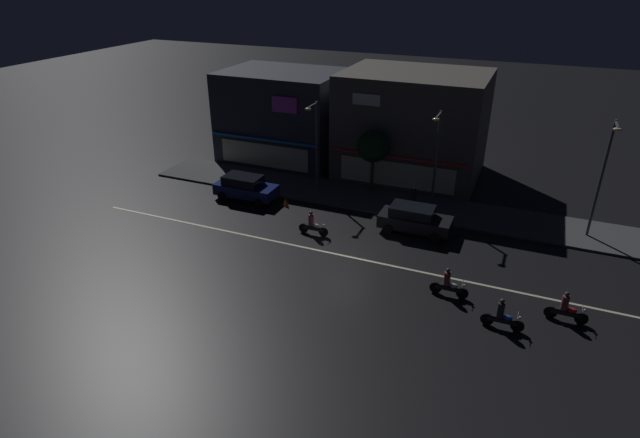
# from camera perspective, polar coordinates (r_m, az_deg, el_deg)

# --- Properties ---
(ground_plane) EXTENTS (140.00, 140.00, 0.00)m
(ground_plane) POSITION_cam_1_polar(r_m,az_deg,el_deg) (29.15, 2.96, -4.12)
(ground_plane) COLOR black
(lane_divider_stripe) EXTENTS (33.49, 0.16, 0.01)m
(lane_divider_stripe) POSITION_cam_1_polar(r_m,az_deg,el_deg) (29.15, 2.96, -4.11)
(lane_divider_stripe) COLOR beige
(lane_divider_stripe) RESTS_ON ground
(sidewalk_far) EXTENTS (35.25, 4.14, 0.14)m
(sidewalk_far) POSITION_cam_1_polar(r_m,az_deg,el_deg) (35.86, 7.35, 1.92)
(sidewalk_far) COLOR #424447
(sidewalk_far) RESTS_ON ground
(storefront_left_block) EXTENTS (9.36, 7.20, 7.14)m
(storefront_left_block) POSITION_cam_1_polar(r_m,az_deg,el_deg) (43.24, -4.03, 11.25)
(storefront_left_block) COLOR #2D333D
(storefront_left_block) RESTS_ON ground
(storefront_center_block) EXTENTS (10.33, 8.11, 7.74)m
(storefront_center_block) POSITION_cam_1_polar(r_m,az_deg,el_deg) (40.11, 10.12, 10.15)
(storefront_center_block) COLOR #56514C
(storefront_center_block) RESTS_ON ground
(streetlamp_west) EXTENTS (0.44, 1.64, 6.26)m
(streetlamp_west) POSITION_cam_1_polar(r_m,az_deg,el_deg) (36.10, -0.52, 8.79)
(streetlamp_west) COLOR #47494C
(streetlamp_west) RESTS_ON sidewalk_far
(streetlamp_mid) EXTENTS (0.44, 1.64, 6.43)m
(streetlamp_mid) POSITION_cam_1_polar(r_m,az_deg,el_deg) (33.93, 12.61, 7.16)
(streetlamp_mid) COLOR #47494C
(streetlamp_mid) RESTS_ON sidewalk_far
(streetlamp_east) EXTENTS (0.44, 1.64, 7.03)m
(streetlamp_east) POSITION_cam_1_polar(r_m,az_deg,el_deg) (33.18, 28.65, 4.65)
(streetlamp_east) COLOR #47494C
(streetlamp_east) RESTS_ON sidewalk_far
(pedestrian_on_sidewalk) EXTENTS (0.36, 0.36, 1.73)m
(pedestrian_on_sidewalk) POSITION_cam_1_polar(r_m,az_deg,el_deg) (34.33, 10.14, 2.15)
(pedestrian_on_sidewalk) COLOR #232328
(pedestrian_on_sidewalk) RESTS_ON sidewalk_far
(street_tree) EXTENTS (2.23, 2.23, 4.46)m
(street_tree) POSITION_cam_1_polar(r_m,az_deg,el_deg) (36.04, 5.86, 7.91)
(street_tree) COLOR #473323
(street_tree) RESTS_ON sidewalk_far
(parked_car_near_kerb) EXTENTS (4.30, 1.98, 1.67)m
(parked_car_near_kerb) POSITION_cam_1_polar(r_m,az_deg,el_deg) (31.84, 10.29, 0.01)
(parked_car_near_kerb) COLOR black
(parked_car_near_kerb) RESTS_ON ground
(parked_car_trailing) EXTENTS (4.30, 1.98, 1.67)m
(parked_car_trailing) POSITION_cam_1_polar(r_m,az_deg,el_deg) (36.20, -8.19, 3.48)
(parked_car_trailing) COLOR navy
(parked_car_trailing) RESTS_ON ground
(motorcycle_lead) EXTENTS (1.90, 0.60, 1.52)m
(motorcycle_lead) POSITION_cam_1_polar(r_m,az_deg,el_deg) (26.41, 25.36, -8.89)
(motorcycle_lead) COLOR black
(motorcycle_lead) RESTS_ON ground
(motorcycle_following) EXTENTS (1.90, 0.60, 1.52)m
(motorcycle_following) POSITION_cam_1_polar(r_m,az_deg,el_deg) (31.14, -0.82, -0.64)
(motorcycle_following) COLOR black
(motorcycle_following) RESTS_ON ground
(motorcycle_opposite_lane) EXTENTS (1.90, 0.60, 1.52)m
(motorcycle_opposite_lane) POSITION_cam_1_polar(r_m,az_deg,el_deg) (26.33, 13.90, -6.97)
(motorcycle_opposite_lane) COLOR black
(motorcycle_opposite_lane) RESTS_ON ground
(motorcycle_trailing_far) EXTENTS (1.90, 0.60, 1.52)m
(motorcycle_trailing_far) POSITION_cam_1_polar(r_m,az_deg,el_deg) (24.85, 19.31, -10.01)
(motorcycle_trailing_far) COLOR black
(motorcycle_trailing_far) RESTS_ON ground
(traffic_cone) EXTENTS (0.36, 0.36, 0.55)m
(traffic_cone) POSITION_cam_1_polar(r_m,az_deg,el_deg) (35.03, -3.76, 1.84)
(traffic_cone) COLOR orange
(traffic_cone) RESTS_ON ground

